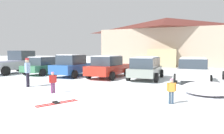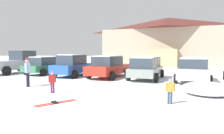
% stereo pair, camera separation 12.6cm
% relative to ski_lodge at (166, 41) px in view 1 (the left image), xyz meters
% --- Properties ---
extents(ski_lodge, '(18.81, 11.52, 7.35)m').
position_rel_ski_lodge_xyz_m(ski_lodge, '(0.00, 0.00, 0.00)').
color(ski_lodge, tan).
rests_on(ski_lodge, ground).
extents(parked_green_coupe, '(2.30, 4.19, 1.61)m').
position_rel_ski_lodge_xyz_m(parked_green_coupe, '(-9.18, -17.71, -2.90)').
color(parked_green_coupe, '#336B49').
rests_on(parked_green_coupe, ground).
extents(parked_blue_hatchback, '(2.33, 4.10, 1.82)m').
position_rel_ski_lodge_xyz_m(parked_blue_hatchback, '(-5.95, -18.10, -2.82)').
color(parked_blue_hatchback, '#245096').
rests_on(parked_blue_hatchback, ground).
extents(parked_red_sedan, '(2.52, 4.69, 1.73)m').
position_rel_ski_lodge_xyz_m(parked_red_sedan, '(-2.86, -17.84, -2.85)').
color(parked_red_sedan, red).
rests_on(parked_red_sedan, ground).
extents(parked_grey_wagon, '(2.24, 4.43, 1.66)m').
position_rel_ski_lodge_xyz_m(parked_grey_wagon, '(0.13, -17.76, -2.82)').
color(parked_grey_wagon, gray).
rests_on(parked_grey_wagon, ground).
extents(parked_silver_wagon, '(2.31, 4.47, 1.64)m').
position_rel_ski_lodge_xyz_m(parked_silver_wagon, '(3.33, -17.82, -2.82)').
color(parked_silver_wagon, silver).
rests_on(parked_silver_wagon, ground).
extents(pickup_truck, '(2.44, 5.75, 2.15)m').
position_rel_ski_lodge_xyz_m(pickup_truck, '(-12.56, -17.73, -2.72)').
color(pickup_truck, '#B3B3BC').
rests_on(pickup_truck, ground).
extents(skier_adult_in_blue_parka, '(0.41, 0.54, 1.67)m').
position_rel_ski_lodge_xyz_m(skier_adult_in_blue_parka, '(-5.75, -23.36, -2.77)').
color(skier_adult_in_blue_parka, black).
rests_on(skier_adult_in_blue_parka, ground).
extents(skier_child_in_red_jacket, '(0.26, 0.34, 1.05)m').
position_rel_ski_lodge_xyz_m(skier_child_in_red_jacket, '(-3.24, -24.40, -3.12)').
color(skier_child_in_red_jacket, '#712C5E').
rests_on(skier_child_in_red_jacket, ground).
extents(skier_child_in_orange_jacket, '(0.36, 0.20, 0.99)m').
position_rel_ski_lodge_xyz_m(skier_child_in_orange_jacket, '(2.36, -24.51, -3.15)').
color(skier_child_in_orange_jacket, '#2C3F54').
rests_on(skier_child_in_orange_jacket, ground).
extents(pair_of_skis, '(1.11, 1.60, 0.08)m').
position_rel_ski_lodge_xyz_m(pair_of_skis, '(-1.88, -26.00, -3.69)').
color(pair_of_skis, red).
rests_on(pair_of_skis, ground).
extents(plowed_snow_pile, '(2.28, 1.83, 0.64)m').
position_rel_ski_lodge_xyz_m(plowed_snow_pile, '(3.86, -22.32, -3.39)').
color(plowed_snow_pile, white).
rests_on(plowed_snow_pile, ground).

